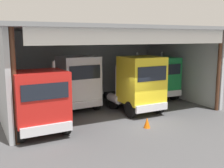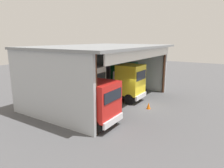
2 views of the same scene
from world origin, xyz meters
The scene contains 9 objects.
ground_plane centered at (0.00, 0.00, 0.00)m, with size 80.00×80.00×0.00m, color #4C4C4F.
workshop_shed centered at (0.00, 5.16, 3.72)m, with size 13.78×9.43×5.43m.
truck_red_center_right_bay centered at (-5.17, 1.06, 1.68)m, with size 2.76×4.74×3.55m.
truck_white_center_left_bay centered at (-1.84, 4.55, 1.85)m, with size 2.73×4.55×3.58m.
truck_yellow_right_bay centered at (1.39, 2.05, 1.87)m, with size 2.57×4.74×3.62m.
truck_green_center_bay centered at (4.68, 4.62, 1.74)m, with size 2.75×4.63×3.62m.
oil_drum centered at (-2.22, 7.52, 0.47)m, with size 0.58×0.58×0.93m, color #197233.
tool_cart centered at (0.35, 7.79, 0.50)m, with size 0.90×0.60×1.00m, color black.
traffic_cone centered at (0.17, -0.71, 0.28)m, with size 0.36×0.36×0.56m, color orange.
Camera 2 is at (-16.05, -7.36, 6.10)m, focal length 32.87 mm.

